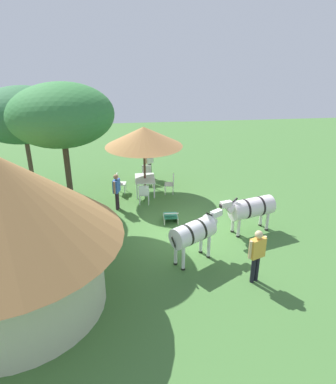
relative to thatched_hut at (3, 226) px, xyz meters
name	(u,v)px	position (x,y,z in m)	size (l,w,h in m)	color
ground_plane	(183,229)	(3.54, -5.04, -2.39)	(36.00, 36.00, 0.00)	#447336
thatched_hut	(3,226)	(0.00, 0.00, 0.00)	(5.89, 5.89, 4.31)	beige
shade_umbrella	(144,137)	(7.04, -3.81, 0.27)	(3.40, 3.40, 3.09)	brown
patio_dining_table	(145,180)	(7.04, -3.81, -1.74)	(1.32, 0.90, 0.74)	silver
patio_chair_near_hut	(119,182)	(7.23, -2.64, -1.87)	(0.50, 0.49, 0.90)	silver
patio_chair_west_end	(144,193)	(5.86, -3.70, -1.87)	(0.46, 0.48, 0.90)	silver
patio_chair_east_end	(171,183)	(6.87, -4.99, -1.87)	(0.50, 0.48, 0.90)	silver
patio_chair_near_lawn	(146,173)	(8.22, -3.95, -1.87)	(0.47, 0.48, 0.90)	silver
guest_beside_umbrella	(149,160)	(8.95, -4.14, -1.46)	(0.43, 0.44, 1.56)	black
guest_behind_table	(117,188)	(5.53, -2.57, -1.47)	(0.53, 0.32, 1.55)	black
standing_watcher	(257,252)	(0.23, -6.65, -1.37)	(0.37, 0.57, 1.70)	black
striped_lounge_chair	(171,216)	(4.13, -4.65, -2.14)	(0.84, 0.58, 0.61)	#399373
zebra_nearest_camera	(194,232)	(1.50, -5.07, -1.37)	(1.37, 1.86, 1.57)	silver
zebra_by_umbrella	(250,208)	(3.10, -7.41, -1.44)	(1.13, 2.25, 1.49)	silver
acacia_tree_right_background	(61,115)	(4.53, -0.90, 1.77)	(3.62, 3.62, 5.27)	#403526
acacia_tree_left_background	(22,115)	(6.86, 1.04, 1.36)	(3.73, 3.73, 4.88)	brown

